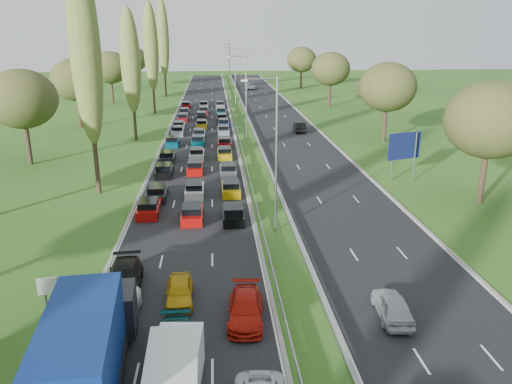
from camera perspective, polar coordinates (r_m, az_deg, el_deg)
name	(u,v)px	position (r m, az deg, el deg)	size (l,w,h in m)	color
ground	(246,137)	(75.18, -1.20, 6.33)	(260.00, 260.00, 0.00)	#255019
near_carriageway	(201,134)	(77.52, -6.34, 6.58)	(10.50, 215.00, 0.04)	black
far_carriageway	(288,133)	(78.32, 3.65, 6.77)	(10.50, 215.00, 0.04)	black
central_reservation	(244,130)	(77.52, -1.32, 7.10)	(2.36, 215.00, 0.32)	gray
lamp_columns	(246,98)	(72.23, -1.13, 10.68)	(0.18, 140.18, 12.00)	gray
poplar_row	(115,55)	(62.77, -15.80, 14.80)	(2.80, 127.80, 22.44)	#2D2116
woodland_left	(10,103)	(60.70, -26.26, 9.09)	(8.00, 166.00, 11.10)	#2D2116
woodland_right	(410,94)	(65.24, 17.22, 10.61)	(8.00, 153.00, 11.10)	#2D2116
traffic_queue_fill	(200,138)	(72.51, -6.45, 6.15)	(9.08, 68.65, 0.80)	#A50C0A
near_car_2	(116,312)	(28.54, -15.69, -13.09)	(2.31, 5.01, 1.39)	white
near_car_3	(124,279)	(31.77, -14.80, -9.55)	(2.08, 5.12, 1.48)	black
near_car_7	(174,347)	(25.31, -9.38, -17.03)	(1.90, 4.67, 1.35)	#05474B
near_car_8	(179,291)	(29.91, -8.74, -11.13)	(1.56, 3.88, 1.32)	#BF920C
near_car_11	(245,309)	(27.87, -1.21, -13.20)	(1.89, 4.64, 1.35)	#B1150A
far_car_0	(393,306)	(29.05, 15.34, -12.45)	(1.65, 4.10, 1.40)	#AEB4B8
far_car_1	(300,127)	(79.09, 5.01, 7.42)	(1.61, 4.61, 1.52)	black
far_car_2	(250,86)	(138.51, -0.72, 12.01)	(2.67, 5.79, 1.61)	gray
blue_lorry	(88,348)	(23.46, -18.68, -16.55)	(2.80, 10.08, 4.26)	black
white_van_front	(173,380)	(22.62, -9.49, -20.48)	(2.16, 5.51, 2.22)	silver
white_van_rear	(175,372)	(23.17, -9.20, -19.63)	(2.02, 5.14, 2.07)	white
info_sign	(52,289)	(30.54, -22.31, -10.25)	(1.50, 0.30, 2.10)	gray
direction_sign	(404,148)	(53.93, 16.59, 4.83)	(3.83, 1.35, 5.20)	gray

